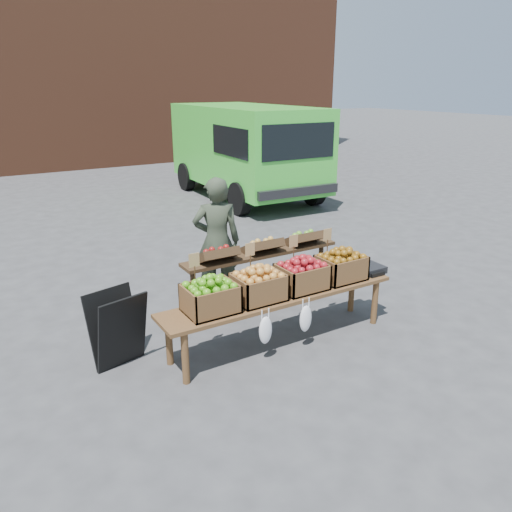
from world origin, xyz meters
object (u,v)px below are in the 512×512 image
back_table (262,274)px  crate_russet_pears (259,287)px  vendor (217,241)px  weighing_scale (368,269)px  chalkboard_sign (118,329)px  crate_golden_apples (210,299)px  display_bench (280,318)px  crate_green_apples (341,268)px  delivery_van (246,153)px  crate_red_apples (302,277)px

back_table → crate_russet_pears: bearing=-124.2°
vendor → back_table: bearing=139.6°
back_table → weighing_scale: (1.04, -0.72, 0.09)m
chalkboard_sign → vendor: bearing=15.5°
crate_golden_apples → crate_russet_pears: same height
crate_golden_apples → display_bench: bearing=0.0°
weighing_scale → crate_green_apples: bearing=180.0°
crate_russet_pears → crate_green_apples: (1.10, 0.00, 0.00)m
delivery_van → weighing_scale: size_ratio=14.34×
chalkboard_sign → crate_red_apples: (1.90, -0.46, 0.32)m
display_bench → crate_golden_apples: bearing=180.0°
crate_green_apples → weighing_scale: bearing=0.0°
vendor → crate_russet_pears: vendor is taller
crate_russet_pears → crate_golden_apples: bearing=180.0°
crate_russet_pears → crate_red_apples: size_ratio=1.00×
vendor → crate_golden_apples: size_ratio=3.25×
chalkboard_sign → display_bench: chalkboard_sign is taller
crate_red_apples → delivery_van: bearing=64.5°
chalkboard_sign → crate_green_apples: crate_green_apples is taller
delivery_van → back_table: size_ratio=2.32×
vendor → display_bench: (0.08, -1.32, -0.53)m
display_bench → crate_green_apples: size_ratio=5.40×
vendor → crate_red_apples: (0.35, -1.32, -0.10)m
display_bench → crate_green_apples: crate_green_apples is taller
crate_russet_pears → display_bench: bearing=0.0°
delivery_van → vendor: bearing=-121.4°
crate_golden_apples → weighing_scale: crate_golden_apples is taller
weighing_scale → crate_russet_pears: bearing=180.0°
crate_golden_apples → crate_russet_pears: bearing=0.0°
chalkboard_sign → crate_russet_pears: bearing=-32.3°
vendor → back_table: size_ratio=0.77×
crate_russet_pears → crate_red_apples: bearing=0.0°
crate_red_apples → vendor: bearing=104.9°
chalkboard_sign → display_bench: size_ratio=0.29×
delivery_van → crate_green_apples: size_ratio=9.75×
chalkboard_sign → display_bench: (1.63, -0.46, -0.11)m
delivery_van → weighing_scale: delivery_van is taller
crate_russet_pears → crate_green_apples: same height
display_bench → crate_russet_pears: 0.51m
crate_green_apples → weighing_scale: size_ratio=1.47×
weighing_scale → display_bench: bearing=180.0°
delivery_van → crate_green_apples: bearing=-109.2°
delivery_van → chalkboard_sign: bearing=-127.3°
delivery_van → crate_red_apples: bearing=-113.3°
vendor → crate_golden_apples: bearing=84.2°
vendor → weighing_scale: bearing=159.0°
crate_red_apples → crate_golden_apples: bearing=180.0°
delivery_van → crate_russet_pears: 7.53m
chalkboard_sign → crate_russet_pears: (1.35, -0.46, 0.32)m
weighing_scale → back_table: bearing=145.2°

